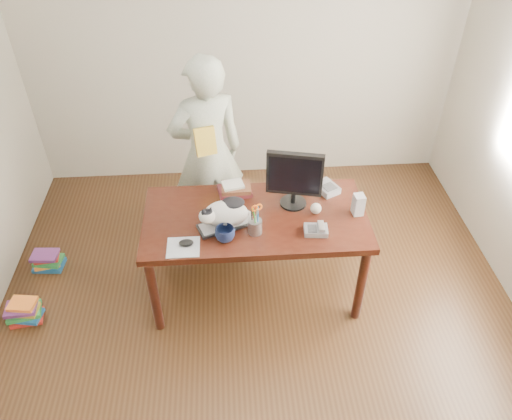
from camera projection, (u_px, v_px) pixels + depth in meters
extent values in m
plane|color=black|center=(261.00, 350.00, 3.57)|extent=(4.50, 4.50, 0.00)
plane|color=beige|center=(243.00, 46.00, 4.44)|extent=(4.00, 0.00, 4.00)
cube|color=black|center=(256.00, 219.00, 3.57)|extent=(1.60, 0.80, 0.05)
cylinder|color=black|center=(154.00, 295.00, 3.51)|extent=(0.07, 0.07, 0.70)
cylinder|color=black|center=(361.00, 284.00, 3.59)|extent=(0.07, 0.07, 0.70)
cylinder|color=black|center=(162.00, 231.00, 4.03)|extent=(0.07, 0.07, 0.70)
cylinder|color=black|center=(342.00, 223.00, 4.11)|extent=(0.07, 0.07, 0.70)
cube|color=black|center=(252.00, 221.00, 4.06)|extent=(1.45, 0.03, 0.50)
cube|color=black|center=(227.00, 224.00, 3.48)|extent=(0.43, 0.28, 0.02)
cube|color=#B4B3B8|center=(227.00, 223.00, 3.47)|extent=(0.39, 0.25, 0.00)
ellipsoid|color=silver|center=(226.00, 214.00, 3.41)|extent=(0.35, 0.28, 0.19)
ellipsoid|color=silver|center=(207.00, 216.00, 3.33)|extent=(0.14, 0.14, 0.10)
ellipsoid|color=black|center=(207.00, 212.00, 3.31)|extent=(0.10, 0.09, 0.04)
cone|color=black|center=(203.00, 211.00, 3.28)|extent=(0.06, 0.06, 0.06)
cone|color=black|center=(211.00, 209.00, 3.30)|extent=(0.07, 0.06, 0.06)
ellipsoid|color=black|center=(233.00, 203.00, 3.38)|extent=(0.19, 0.18, 0.04)
cylinder|color=silver|center=(243.00, 211.00, 3.53)|extent=(0.12, 0.11, 0.04)
cylinder|color=black|center=(293.00, 203.00, 3.66)|extent=(0.23, 0.23, 0.02)
cylinder|color=black|center=(293.00, 197.00, 3.63)|extent=(0.05, 0.05, 0.09)
cube|color=black|center=(295.00, 174.00, 3.48)|extent=(0.40, 0.13, 0.34)
cube|color=black|center=(294.00, 176.00, 3.46)|extent=(0.35, 0.08, 0.28)
cylinder|color=#9A9A9F|center=(255.00, 226.00, 3.39)|extent=(0.13, 0.13, 0.11)
cylinder|color=black|center=(252.00, 216.00, 3.34)|extent=(0.02, 0.05, 0.16)
cylinder|color=#0B4A9E|center=(258.00, 217.00, 3.33)|extent=(0.02, 0.04, 0.16)
cylinder|color=#A92218|center=(254.00, 215.00, 3.35)|extent=(0.02, 0.04, 0.16)
cylinder|color=#19801D|center=(255.00, 218.00, 3.32)|extent=(0.03, 0.03, 0.16)
cylinder|color=#A1A1A6|center=(256.00, 215.00, 3.33)|extent=(0.02, 0.02, 0.12)
cylinder|color=#A1A1A6|center=(258.00, 215.00, 3.33)|extent=(0.01, 0.03, 0.12)
torus|color=#EB5C0C|center=(255.00, 208.00, 3.28)|extent=(0.05, 0.04, 0.05)
torus|color=#EB5C0C|center=(259.00, 207.00, 3.29)|extent=(0.05, 0.04, 0.05)
cube|color=silver|center=(183.00, 247.00, 3.31)|extent=(0.22, 0.20, 0.00)
ellipsoid|color=black|center=(186.00, 243.00, 3.31)|extent=(0.10, 0.06, 0.04)
imported|color=black|center=(225.00, 234.00, 3.33)|extent=(0.18, 0.18, 0.11)
cube|color=slate|center=(316.00, 230.00, 3.41)|extent=(0.17, 0.13, 0.04)
cube|color=#3A3A3C|center=(312.00, 229.00, 3.39)|extent=(0.07, 0.09, 0.01)
cube|color=#A1A1A6|center=(321.00, 226.00, 3.40)|extent=(0.05, 0.14, 0.05)
cube|color=#939396|center=(358.00, 205.00, 3.53)|extent=(0.08, 0.09, 0.16)
sphere|color=beige|center=(316.00, 208.00, 3.56)|extent=(0.08, 0.08, 0.08)
cube|color=#431217|center=(235.00, 191.00, 3.76)|extent=(0.26, 0.21, 0.04)
cube|color=#4F2D1B|center=(236.00, 188.00, 3.73)|extent=(0.22, 0.17, 0.03)
cube|color=white|center=(233.00, 185.00, 3.71)|extent=(0.18, 0.15, 0.02)
cube|color=slate|center=(327.00, 188.00, 3.78)|extent=(0.20, 0.22, 0.05)
cube|color=#3A3A3C|center=(329.00, 187.00, 3.74)|extent=(0.12, 0.12, 0.01)
imported|color=silver|center=(207.00, 153.00, 4.04)|extent=(0.70, 0.56, 1.67)
cube|color=gold|center=(205.00, 141.00, 3.77)|extent=(0.18, 0.14, 0.22)
cube|color=red|center=(27.00, 318.00, 3.78)|extent=(0.25, 0.19, 0.03)
cube|color=#195897|center=(27.00, 316.00, 3.76)|extent=(0.23, 0.18, 0.03)
cube|color=#28873C|center=(24.00, 312.00, 3.74)|extent=(0.27, 0.22, 0.03)
cube|color=gold|center=(24.00, 310.00, 3.72)|extent=(0.21, 0.16, 0.03)
cube|color=#642D71|center=(21.00, 308.00, 3.69)|extent=(0.23, 0.17, 0.03)
cube|color=orange|center=(22.00, 304.00, 3.69)|extent=(0.21, 0.17, 0.03)
cube|color=#195897|center=(49.00, 265.00, 4.20)|extent=(0.25, 0.19, 0.03)
cube|color=orange|center=(48.00, 262.00, 4.19)|extent=(0.22, 0.19, 0.03)
cube|color=#28873C|center=(49.00, 260.00, 4.16)|extent=(0.24, 0.19, 0.03)
cube|color=red|center=(47.00, 257.00, 4.15)|extent=(0.21, 0.16, 0.03)
cube|color=#642D71|center=(45.00, 255.00, 4.12)|extent=(0.22, 0.17, 0.03)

